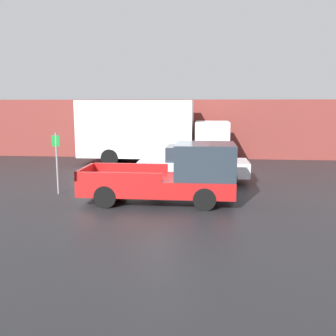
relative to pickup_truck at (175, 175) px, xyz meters
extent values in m
plane|color=#232326|center=(-0.16, 0.60, -0.95)|extent=(60.00, 60.00, 0.00)
cube|color=brown|center=(-0.16, 10.65, 0.86)|extent=(28.00, 0.15, 3.61)
cube|color=red|center=(-0.61, 0.00, -0.34)|extent=(5.20, 1.97, 0.55)
cube|color=#28333D|center=(1.00, 0.00, 0.52)|extent=(1.97, 1.85, 1.17)
cube|color=red|center=(-1.78, 0.94, 0.09)|extent=(2.86, 0.10, 0.30)
cube|color=red|center=(-1.78, -0.94, 0.09)|extent=(2.86, 0.10, 0.30)
cube|color=red|center=(-3.16, 0.00, 0.09)|extent=(0.10, 1.97, 0.30)
cylinder|color=black|center=(1.00, 0.87, -0.58)|extent=(0.73, 0.26, 0.73)
cylinder|color=black|center=(1.00, -0.87, -0.58)|extent=(0.73, 0.26, 0.73)
cylinder|color=black|center=(-2.22, 0.87, -0.58)|extent=(0.73, 0.26, 0.73)
cylinder|color=black|center=(-2.22, -0.87, -0.58)|extent=(0.73, 0.26, 0.73)
cube|color=silver|center=(0.51, 3.61, -0.32)|extent=(4.70, 1.86, 0.63)
cube|color=#28333D|center=(0.65, 3.61, 0.30)|extent=(2.58, 1.64, 0.62)
cylinder|color=black|center=(1.97, 4.44, -0.58)|extent=(0.73, 0.22, 0.73)
cylinder|color=black|center=(1.97, 2.78, -0.58)|extent=(0.73, 0.22, 0.73)
cylinder|color=black|center=(-0.95, 4.44, -0.58)|extent=(0.73, 0.22, 0.73)
cylinder|color=black|center=(-0.95, 2.78, -0.58)|extent=(0.73, 0.22, 0.73)
cube|color=white|center=(1.38, 8.26, 0.48)|extent=(1.81, 2.45, 1.94)
cube|color=white|center=(-2.83, 8.26, 1.05)|extent=(6.27, 2.58, 3.08)
cylinder|color=black|center=(1.05, 9.41, -0.47)|extent=(0.95, 0.30, 0.95)
cylinder|color=black|center=(1.05, 7.10, -0.47)|extent=(0.95, 0.30, 0.95)
cylinder|color=black|center=(-4.10, 9.41, -0.47)|extent=(0.95, 0.30, 0.95)
cylinder|color=black|center=(-4.10, 7.10, -0.47)|extent=(0.95, 0.30, 0.95)
cylinder|color=gray|center=(-4.48, 0.79, 0.21)|extent=(0.07, 0.07, 2.31)
cube|color=#198C33|center=(-4.48, 0.77, 1.06)|extent=(0.30, 0.02, 0.40)
cube|color=red|center=(-0.33, 10.32, -0.45)|extent=(0.45, 0.40, 0.99)
camera|label=1|loc=(0.97, -12.48, 2.41)|focal=40.00mm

